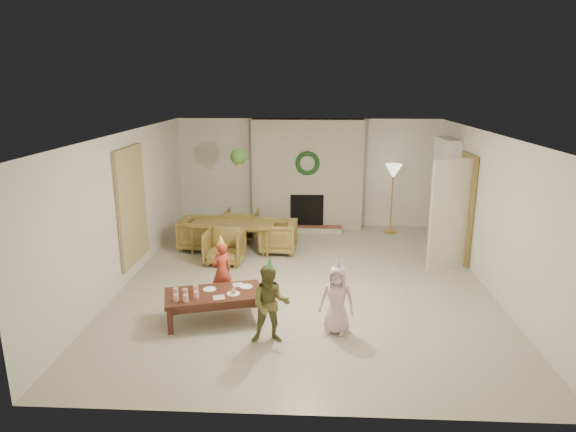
# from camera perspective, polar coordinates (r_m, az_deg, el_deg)

# --- Properties ---
(floor) EXTENTS (7.00, 7.00, 0.00)m
(floor) POSITION_cam_1_polar(r_m,az_deg,el_deg) (8.47, 1.91, -7.61)
(floor) COLOR #B7B29E
(floor) RESTS_ON ground
(ceiling) EXTENTS (7.00, 7.00, 0.00)m
(ceiling) POSITION_cam_1_polar(r_m,az_deg,el_deg) (7.85, 2.07, 9.47)
(ceiling) COLOR white
(ceiling) RESTS_ON wall_back
(wall_back) EXTENTS (7.00, 0.00, 7.00)m
(wall_back) POSITION_cam_1_polar(r_m,az_deg,el_deg) (11.49, 2.27, 4.97)
(wall_back) COLOR silver
(wall_back) RESTS_ON floor
(wall_front) EXTENTS (7.00, 0.00, 7.00)m
(wall_front) POSITION_cam_1_polar(r_m,az_deg,el_deg) (4.76, 1.29, -9.97)
(wall_front) COLOR silver
(wall_front) RESTS_ON floor
(wall_left) EXTENTS (0.00, 7.00, 7.00)m
(wall_left) POSITION_cam_1_polar(r_m,az_deg,el_deg) (8.65, -18.31, 0.82)
(wall_left) COLOR silver
(wall_left) RESTS_ON floor
(wall_right) EXTENTS (0.00, 7.00, 7.00)m
(wall_right) POSITION_cam_1_polar(r_m,az_deg,el_deg) (8.57, 22.46, 0.31)
(wall_right) COLOR silver
(wall_right) RESTS_ON floor
(fireplace_mass) EXTENTS (2.50, 0.40, 2.50)m
(fireplace_mass) POSITION_cam_1_polar(r_m,az_deg,el_deg) (11.30, 2.26, 4.79)
(fireplace_mass) COLOR #541B16
(fireplace_mass) RESTS_ON floor
(fireplace_hearth) EXTENTS (1.60, 0.30, 0.12)m
(fireplace_hearth) POSITION_cam_1_polar(r_m,az_deg,el_deg) (11.23, 2.18, -1.51)
(fireplace_hearth) COLOR maroon
(fireplace_hearth) RESTS_ON floor
(fireplace_firebox) EXTENTS (0.75, 0.12, 0.75)m
(fireplace_firebox) POSITION_cam_1_polar(r_m,az_deg,el_deg) (11.29, 2.21, 0.63)
(fireplace_firebox) COLOR black
(fireplace_firebox) RESTS_ON floor
(fireplace_wreath) EXTENTS (0.54, 0.10, 0.54)m
(fireplace_wreath) POSITION_cam_1_polar(r_m,az_deg,el_deg) (11.02, 2.26, 6.11)
(fireplace_wreath) COLOR #153A1A
(fireplace_wreath) RESTS_ON fireplace_mass
(floor_lamp_base) EXTENTS (0.29, 0.29, 0.03)m
(floor_lamp_base) POSITION_cam_1_polar(r_m,az_deg,el_deg) (11.43, 11.73, -1.76)
(floor_lamp_base) COLOR gold
(floor_lamp_base) RESTS_ON floor
(floor_lamp_post) EXTENTS (0.03, 0.03, 1.40)m
(floor_lamp_post) POSITION_cam_1_polar(r_m,az_deg,el_deg) (11.25, 11.92, 1.70)
(floor_lamp_post) COLOR gold
(floor_lamp_post) RESTS_ON floor
(floor_lamp_shade) EXTENTS (0.37, 0.37, 0.31)m
(floor_lamp_shade) POSITION_cam_1_polar(r_m,az_deg,el_deg) (11.12, 12.11, 5.09)
(floor_lamp_shade) COLOR beige
(floor_lamp_shade) RESTS_ON floor_lamp_post
(bookshelf_carcass) EXTENTS (0.30, 1.00, 2.20)m
(bookshelf_carcass) POSITION_cam_1_polar(r_m,az_deg,el_deg) (10.70, 17.59, 2.69)
(bookshelf_carcass) COLOR white
(bookshelf_carcass) RESTS_ON floor
(bookshelf_shelf_a) EXTENTS (0.30, 0.92, 0.03)m
(bookshelf_shelf_a) POSITION_cam_1_polar(r_m,az_deg,el_deg) (10.84, 17.22, -0.66)
(bookshelf_shelf_a) COLOR white
(bookshelf_shelf_a) RESTS_ON bookshelf_carcass
(bookshelf_shelf_b) EXTENTS (0.30, 0.92, 0.03)m
(bookshelf_shelf_b) POSITION_cam_1_polar(r_m,az_deg,el_deg) (10.75, 17.39, 1.39)
(bookshelf_shelf_b) COLOR white
(bookshelf_shelf_b) RESTS_ON bookshelf_carcass
(bookshelf_shelf_c) EXTENTS (0.30, 0.92, 0.03)m
(bookshelf_shelf_c) POSITION_cam_1_polar(r_m,az_deg,el_deg) (10.66, 17.55, 3.48)
(bookshelf_shelf_c) COLOR white
(bookshelf_shelf_c) RESTS_ON bookshelf_carcass
(bookshelf_shelf_d) EXTENTS (0.30, 0.92, 0.03)m
(bookshelf_shelf_d) POSITION_cam_1_polar(r_m,az_deg,el_deg) (10.60, 17.72, 5.59)
(bookshelf_shelf_d) COLOR white
(bookshelf_shelf_d) RESTS_ON bookshelf_carcass
(books_row_lower) EXTENTS (0.20, 0.40, 0.24)m
(books_row_lower) POSITION_cam_1_polar(r_m,az_deg,el_deg) (10.66, 17.37, -0.16)
(books_row_lower) COLOR maroon
(books_row_lower) RESTS_ON bookshelf_shelf_a
(books_row_mid) EXTENTS (0.20, 0.44, 0.24)m
(books_row_mid) POSITION_cam_1_polar(r_m,az_deg,el_deg) (10.76, 17.28, 2.18)
(books_row_mid) COLOR #2A459B
(books_row_mid) RESTS_ON bookshelf_shelf_b
(books_row_upper) EXTENTS (0.20, 0.36, 0.22)m
(books_row_upper) POSITION_cam_1_polar(r_m,az_deg,el_deg) (10.54, 17.64, 4.06)
(books_row_upper) COLOR olive
(books_row_upper) RESTS_ON bookshelf_shelf_c
(door_frame) EXTENTS (0.05, 0.86, 2.04)m
(door_frame) POSITION_cam_1_polar(r_m,az_deg,el_deg) (9.72, 19.82, 0.81)
(door_frame) COLOR olive
(door_frame) RESTS_ON floor
(door_leaf) EXTENTS (0.77, 0.32, 2.00)m
(door_leaf) POSITION_cam_1_polar(r_m,az_deg,el_deg) (9.26, 18.23, 0.15)
(door_leaf) COLOR beige
(door_leaf) RESTS_ON floor
(curtain_panel) EXTENTS (0.06, 1.20, 2.00)m
(curtain_panel) POSITION_cam_1_polar(r_m,az_deg,el_deg) (8.82, -17.61, 1.14)
(curtain_panel) COLOR #BEB186
(curtain_panel) RESTS_ON wall_left
(dining_table) EXTENTS (1.72, 1.04, 0.58)m
(dining_table) POSITION_cam_1_polar(r_m,az_deg,el_deg) (9.98, -6.34, -2.35)
(dining_table) COLOR olive
(dining_table) RESTS_ON floor
(dining_chair_near) EXTENTS (0.74, 0.76, 0.65)m
(dining_chair_near) POSITION_cam_1_polar(r_m,az_deg,el_deg) (9.30, -7.36, -3.50)
(dining_chair_near) COLOR olive
(dining_chair_near) RESTS_ON floor
(dining_chair_far) EXTENTS (0.74, 0.76, 0.65)m
(dining_chair_far) POSITION_cam_1_polar(r_m,az_deg,el_deg) (10.66, -5.47, -1.02)
(dining_chair_far) COLOR olive
(dining_chair_far) RESTS_ON floor
(dining_chair_left) EXTENTS (0.76, 0.74, 0.65)m
(dining_chair_left) POSITION_cam_1_polar(r_m,az_deg,el_deg) (10.16, -10.36, -2.01)
(dining_chair_left) COLOR olive
(dining_chair_left) RESTS_ON floor
(dining_chair_right) EXTENTS (0.76, 0.74, 0.65)m
(dining_chair_right) POSITION_cam_1_polar(r_m,az_deg,el_deg) (9.81, -1.14, -2.38)
(dining_chair_right) COLOR olive
(dining_chair_right) RESTS_ON floor
(hanging_plant_cord) EXTENTS (0.01, 0.01, 0.70)m
(hanging_plant_cord) POSITION_cam_1_polar(r_m,az_deg,el_deg) (9.49, -5.77, 8.25)
(hanging_plant_cord) COLOR tan
(hanging_plant_cord) RESTS_ON ceiling
(hanging_plant_pot) EXTENTS (0.16, 0.16, 0.12)m
(hanging_plant_pot) POSITION_cam_1_polar(r_m,az_deg,el_deg) (9.53, -5.72, 6.16)
(hanging_plant_pot) COLOR olive
(hanging_plant_pot) RESTS_ON hanging_plant_cord
(hanging_plant_foliage) EXTENTS (0.32, 0.32, 0.32)m
(hanging_plant_foliage) POSITION_cam_1_polar(r_m,az_deg,el_deg) (9.52, -5.74, 6.87)
(hanging_plant_foliage) COLOR #27521B
(hanging_plant_foliage) RESTS_ON hanging_plant_pot
(coffee_table_top) EXTENTS (1.49, 1.02, 0.06)m
(coffee_table_top) POSITION_cam_1_polar(r_m,az_deg,el_deg) (7.11, -8.55, -8.98)
(coffee_table_top) COLOR #4A2518
(coffee_table_top) RESTS_ON floor
(coffee_table_apron) EXTENTS (1.36, 0.89, 0.08)m
(coffee_table_apron) POSITION_cam_1_polar(r_m,az_deg,el_deg) (7.14, -8.52, -9.52)
(coffee_table_apron) COLOR #4A2518
(coffee_table_apron) RESTS_ON floor
(coffee_leg_fl) EXTENTS (0.09, 0.09, 0.36)m
(coffee_leg_fl) POSITION_cam_1_polar(r_m,az_deg,el_deg) (6.94, -13.47, -11.79)
(coffee_leg_fl) COLOR #4A2518
(coffee_leg_fl) RESTS_ON floor
(coffee_leg_fr) EXTENTS (0.09, 0.09, 0.36)m
(coffee_leg_fr) POSITION_cam_1_polar(r_m,az_deg,el_deg) (7.02, -3.17, -11.06)
(coffee_leg_fr) COLOR #4A2518
(coffee_leg_fr) RESTS_ON floor
(coffee_leg_bl) EXTENTS (0.09, 0.09, 0.36)m
(coffee_leg_bl) POSITION_cam_1_polar(r_m,az_deg,el_deg) (7.44, -13.46, -9.89)
(coffee_leg_bl) COLOR #4A2518
(coffee_leg_bl) RESTS_ON floor
(coffee_leg_br) EXTENTS (0.09, 0.09, 0.36)m
(coffee_leg_br) POSITION_cam_1_polar(r_m,az_deg,el_deg) (7.51, -3.91, -9.24)
(coffee_leg_br) COLOR #4A2518
(coffee_leg_br) RESTS_ON floor
(cup_a) EXTENTS (0.09, 0.09, 0.09)m
(cup_a) POSITION_cam_1_polar(r_m,az_deg,el_deg) (6.93, -12.83, -9.18)
(cup_a) COLOR white
(cup_a) RESTS_ON coffee_table_top
(cup_b) EXTENTS (0.09, 0.09, 0.09)m
(cup_b) POSITION_cam_1_polar(r_m,az_deg,el_deg) (7.12, -12.84, -8.50)
(cup_b) COLOR white
(cup_b) RESTS_ON coffee_table_top
(cup_c) EXTENTS (0.09, 0.09, 0.09)m
(cup_c) POSITION_cam_1_polar(r_m,az_deg,el_deg) (6.88, -11.77, -9.29)
(cup_c) COLOR white
(cup_c) RESTS_ON coffee_table_top
(cup_d) EXTENTS (0.09, 0.09, 0.09)m
(cup_d) POSITION_cam_1_polar(r_m,az_deg,el_deg) (7.07, -11.81, -8.61)
(cup_d) COLOR white
(cup_d) RESTS_ON coffee_table_top
(cup_e) EXTENTS (0.09, 0.09, 0.09)m
(cup_e) POSITION_cam_1_polar(r_m,az_deg,el_deg) (6.96, -10.57, -8.94)
(cup_e) COLOR white
(cup_e) RESTS_ON coffee_table_top
(cup_f) EXTENTS (0.09, 0.09, 0.09)m
(cup_f) POSITION_cam_1_polar(r_m,az_deg,el_deg) (7.15, -10.65, -8.27)
(cup_f) COLOR white
(cup_f) RESTS_ON coffee_table_top
(plate_a) EXTENTS (0.23, 0.23, 0.01)m
(plate_a) POSITION_cam_1_polar(r_m,az_deg,el_deg) (7.21, -9.06, -8.35)
(plate_a) COLOR white
(plate_a) RESTS_ON coffee_table_top
(plate_b) EXTENTS (0.23, 0.23, 0.01)m
(plate_b) POSITION_cam_1_polar(r_m,az_deg,el_deg) (7.02, -6.34, -8.90)
(plate_b) COLOR white
(plate_b) RESTS_ON coffee_table_top
(plate_c) EXTENTS (0.23, 0.23, 0.01)m
(plate_c) POSITION_cam_1_polar(r_m,az_deg,el_deg) (7.24, -4.88, -8.12)
(plate_c) COLOR white
(plate_c) RESTS_ON coffee_table_top
(food_scoop) EXTENTS (0.09, 0.09, 0.07)m
(food_scoop) POSITION_cam_1_polar(r_m,az_deg,el_deg) (7.01, -6.35, -8.60)
(food_scoop) COLOR tan
(food_scoop) RESTS_ON plate_b
(napkin_left) EXTENTS (0.19, 0.19, 0.01)m
(napkin_left) POSITION_cam_1_polar(r_m,az_deg,el_deg) (6.93, -7.99, -9.31)
(napkin_left) COLOR #D69DB0
(napkin_left) RESTS_ON coffee_table_top
(napkin_right) EXTENTS (0.19, 0.19, 0.01)m
(napkin_right) POSITION_cam_1_polar(r_m,az_deg,el_deg) (7.30, -5.79, -7.93)
(napkin_right) COLOR #D69DB0
(napkin_right) RESTS_ON coffee_table_top
(child_red) EXTENTS (0.41, 0.38, 0.93)m
(child_red) POSITION_cam_1_polar(r_m,az_deg,el_deg) (7.71, -7.68, -6.35)
(child_red) COLOR #AD3725
(child_red) RESTS_ON floor
(party_hat_red) EXTENTS (0.16, 0.16, 0.18)m
(party_hat_red) POSITION_cam_1_polar(r_m,az_deg,el_deg) (7.54, -7.81, -2.77)
(party_hat_red) COLOR #D9DF4A
(party_hat_red) RESTS_ON child_red
(child_plaid) EXTENTS (0.54, 0.43, 1.05)m
(child_plaid) POSITION_cam_1_polar(r_m,az_deg,el_deg) (6.43, -2.03, -10.19)
(child_plaid) COLOR brown
(child_plaid) RESTS_ON floor
(party_hat_plaid) EXTENTS (0.15, 0.15, 0.17)m
(party_hat_plaid) POSITION_cam_1_polar(r_m,az_deg,el_deg) (6.21, -2.08, -5.48)
(party_hat_plaid) COLOR #4DB55B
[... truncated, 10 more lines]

